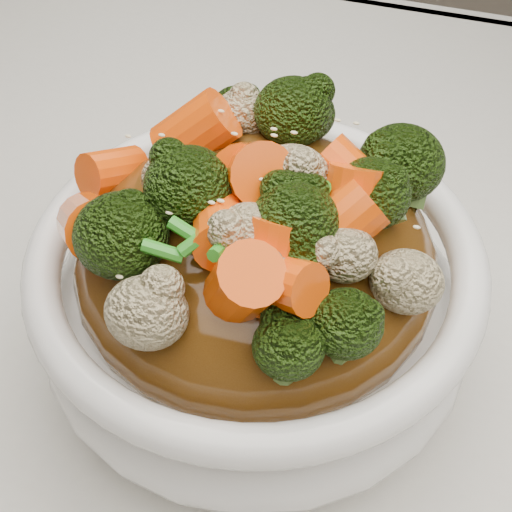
% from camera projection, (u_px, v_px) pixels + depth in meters
% --- Properties ---
extents(tablecloth, '(1.20, 0.80, 0.04)m').
position_uv_depth(tablecloth, '(337.00, 319.00, 0.47)').
color(tablecloth, silver).
rests_on(tablecloth, dining_table).
extents(bowl, '(0.24, 0.24, 0.09)m').
position_uv_depth(bowl, '(256.00, 300.00, 0.40)').
color(bowl, white).
rests_on(bowl, tablecloth).
extents(sauce_base, '(0.19, 0.19, 0.10)m').
position_uv_depth(sauce_base, '(256.00, 260.00, 0.37)').
color(sauce_base, '#502F0D').
rests_on(sauce_base, bowl).
extents(carrots, '(0.19, 0.19, 0.05)m').
position_uv_depth(carrots, '(256.00, 158.00, 0.32)').
color(carrots, '#FF5308').
rests_on(carrots, sauce_base).
extents(broccoli, '(0.19, 0.19, 0.05)m').
position_uv_depth(broccoli, '(256.00, 160.00, 0.32)').
color(broccoli, black).
rests_on(broccoli, sauce_base).
extents(cauliflower, '(0.19, 0.19, 0.04)m').
position_uv_depth(cauliflower, '(256.00, 164.00, 0.33)').
color(cauliflower, '#C6B687').
rests_on(cauliflower, sauce_base).
extents(scallions, '(0.14, 0.14, 0.02)m').
position_uv_depth(scallions, '(256.00, 156.00, 0.32)').
color(scallions, green).
rests_on(scallions, sauce_base).
extents(sesame_seeds, '(0.17, 0.17, 0.01)m').
position_uv_depth(sesame_seeds, '(256.00, 156.00, 0.32)').
color(sesame_seeds, beige).
rests_on(sesame_seeds, sauce_base).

